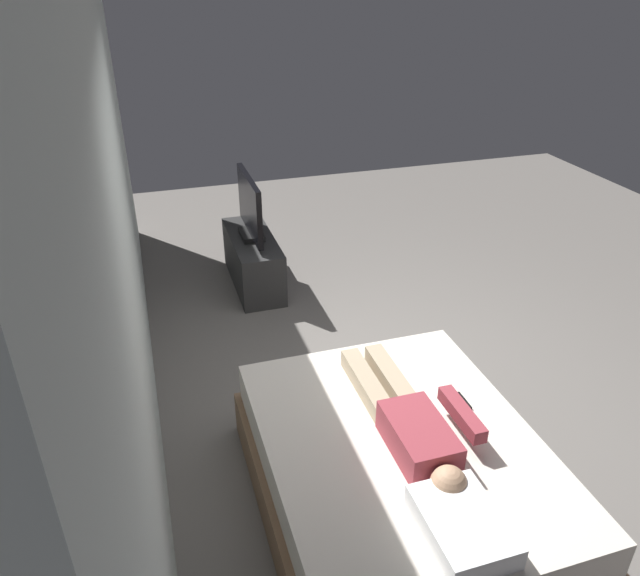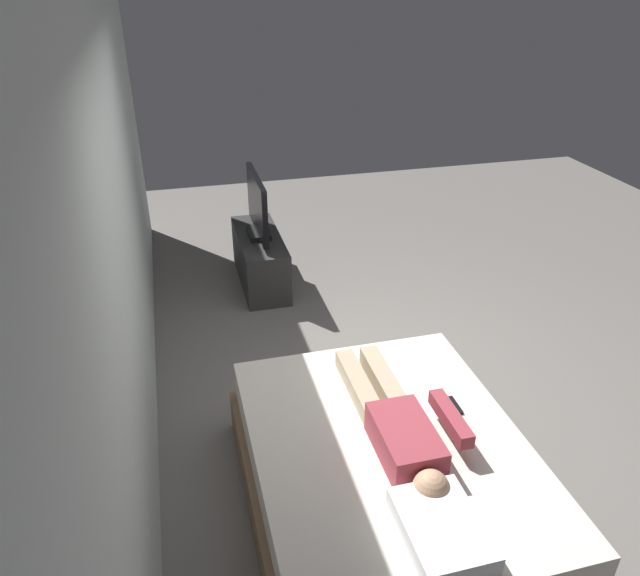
% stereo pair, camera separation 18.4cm
% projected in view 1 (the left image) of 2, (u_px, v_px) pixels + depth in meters
% --- Properties ---
extents(ground_plane, '(10.00, 10.00, 0.00)m').
position_uv_depth(ground_plane, '(382.00, 393.00, 4.43)').
color(ground_plane, slate).
extents(back_wall, '(6.40, 0.10, 2.80)m').
position_uv_depth(back_wall, '(119.00, 222.00, 3.66)').
color(back_wall, silver).
rests_on(back_wall, ground).
extents(bed, '(1.92, 1.52, 0.54)m').
position_uv_depth(bed, '(399.00, 477.00, 3.36)').
color(bed, brown).
rests_on(bed, ground).
extents(pillow, '(0.48, 0.34, 0.12)m').
position_uv_depth(pillow, '(462.00, 526.00, 2.66)').
color(pillow, white).
rests_on(pillow, bed).
extents(person, '(1.26, 0.46, 0.18)m').
position_uv_depth(person, '(410.00, 422.00, 3.23)').
color(person, '#993842').
rests_on(person, bed).
extents(remote, '(0.15, 0.04, 0.02)m').
position_uv_depth(remote, '(462.00, 401.00, 3.49)').
color(remote, black).
rests_on(remote, bed).
extents(tv_stand, '(1.10, 0.40, 0.50)m').
position_uv_depth(tv_stand, '(253.00, 260.00, 5.81)').
color(tv_stand, '#2D2D2D').
rests_on(tv_stand, ground).
extents(tv, '(0.88, 0.20, 0.59)m').
position_uv_depth(tv, '(250.00, 209.00, 5.55)').
color(tv, black).
rests_on(tv, tv_stand).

